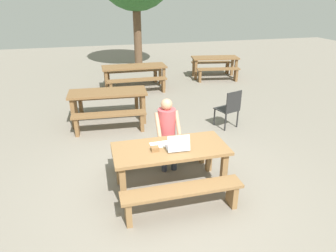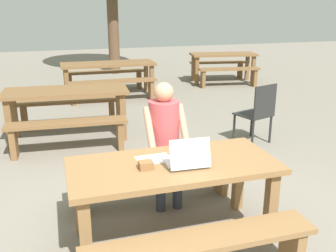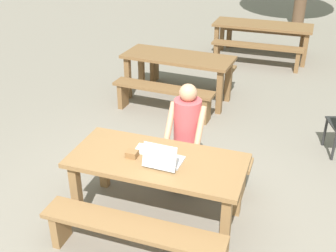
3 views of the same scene
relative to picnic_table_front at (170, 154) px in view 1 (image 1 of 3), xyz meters
The scene contains 18 objects.
ground_plane 0.62m from the picnic_table_front, ahead, with size 30.00×30.00×0.00m, color gray.
picnic_table_front is the anchor object (origin of this frame).
bench_near 0.73m from the picnic_table_front, 90.00° to the right, with size 1.74×0.30×0.43m.
bench_far 0.73m from the picnic_table_front, 90.00° to the left, with size 1.74×0.30×0.43m.
laptop 0.21m from the picnic_table_front, 39.71° to the right, with size 0.35×0.33×0.26m.
small_pouch 0.29m from the picnic_table_front, 168.99° to the right, with size 0.11×0.10×0.07m.
paper_sheet 0.22m from the picnic_table_front, 136.47° to the left, with size 0.31×0.22×0.00m.
person_seated 0.66m from the picnic_table_front, 80.00° to the left, with size 0.42×0.41×1.29m.
plastic_chair 2.75m from the picnic_table_front, 45.43° to the left, with size 0.55×0.55×0.91m.
picnic_table_mid 5.70m from the picnic_table_front, 87.12° to the left, with size 2.06×0.78×0.75m.
bench_mid_south 5.09m from the picnic_table_front, 86.81° to the left, with size 1.85×0.31×0.47m.
bench_mid_north 6.32m from the picnic_table_front, 87.36° to the left, with size 1.85×0.31×0.47m.
picnic_table_rear 7.19m from the picnic_table_front, 61.89° to the left, with size 1.77×0.92×0.76m.
bench_rear_south 6.66m from the picnic_table_front, 60.29° to the left, with size 1.55×0.53×0.47m.
bench_rear_north 7.73m from the picnic_table_front, 63.27° to the left, with size 1.55×0.53×0.47m.
picnic_table_distant 3.08m from the picnic_table_front, 104.00° to the left, with size 1.87×0.83×0.78m.
bench_distant_south 2.50m from the picnic_table_front, 108.38° to the left, with size 1.66×0.40×0.47m.
bench_distant_north 3.70m from the picnic_table_front, 101.05° to the left, with size 1.66×0.40×0.47m.
Camera 1 is at (-1.05, -3.95, 2.91)m, focal length 31.96 mm.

